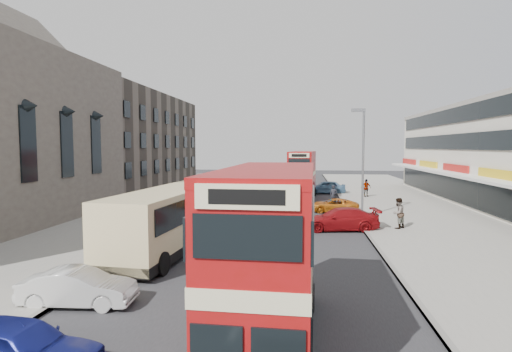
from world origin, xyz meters
The scene contains 19 objects.
ground centered at (0.00, 0.00, 0.00)m, with size 160.00×160.00×0.00m, color #28282B.
road_surface centered at (0.00, 20.00, 0.01)m, with size 12.00×90.00×0.01m, color #28282B.
pavement_right centered at (12.00, 20.00, 0.07)m, with size 12.00×90.00×0.15m, color gray.
pavement_left centered at (-12.00, 20.00, 0.07)m, with size 12.00×90.00×0.15m, color gray.
kerb_left centered at (-6.10, 20.00, 0.07)m, with size 0.20×90.00×0.16m, color gray.
kerb_right centered at (6.10, 20.00, 0.07)m, with size 0.20×90.00×0.16m, color gray.
brick_terrace centered at (-22.00, 38.00, 6.00)m, with size 14.00×28.00×12.00m, color #66594C.
street_lamp centered at (6.52, 18.00, 4.78)m, with size 1.00×0.20×8.12m.
bus_main centered at (1.30, -1.74, 2.45)m, with size 2.55×8.50×4.65m.
bus_second centered at (2.21, 29.61, 2.47)m, with size 2.98×8.68×4.69m.
coach centered at (-4.57, 7.94, 1.74)m, with size 3.73×11.30×2.94m.
car_left_near centered at (-4.38, -4.02, 0.69)m, with size 1.63×4.04×1.38m, color navy.
car_left_front centered at (-5.31, 0.20, 0.62)m, with size 1.32×3.79×1.25m, color silver.
car_right_a centered at (4.58, 13.75, 0.72)m, with size 2.02×4.96×1.44m, color maroon.
car_right_b centered at (4.75, 21.03, 0.56)m, with size 1.85×4.02×1.12m, color #C66613.
car_right_c centered at (4.84, 34.02, 0.76)m, with size 1.78×4.43×1.51m, color teal.
pedestrian_near centered at (8.27, 14.07, 1.14)m, with size 0.73×0.50×1.98m, color gray.
pedestrian_far centered at (8.80, 30.66, 1.07)m, with size 1.07×0.45×1.83m, color gray.
cyclist centered at (4.86, 22.66, 0.71)m, with size 0.64×1.69×2.08m.
Camera 1 is at (2.15, -12.45, 5.37)m, focal length 28.57 mm.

